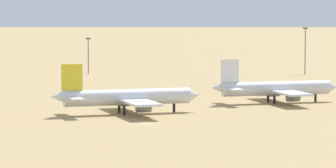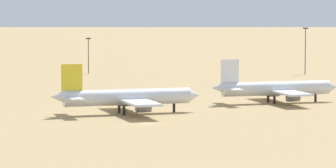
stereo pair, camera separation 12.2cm
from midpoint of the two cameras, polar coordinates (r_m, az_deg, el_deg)
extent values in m
plane|color=tan|center=(225.20, -1.28, -2.24)|extent=(4000.00, 4000.00, 0.00)
cylinder|color=silver|center=(243.96, -2.31, -0.74)|extent=(31.16, 6.42, 3.87)
cone|color=silver|center=(248.86, 1.44, -0.63)|extent=(3.20, 3.90, 3.67)
cone|color=silver|center=(240.08, -6.18, -0.71)|extent=(4.13, 3.60, 3.29)
cube|color=yellow|center=(240.35, -5.43, 0.37)|extent=(5.05, 0.90, 6.29)
cube|color=silver|center=(244.52, -5.61, -0.66)|extent=(3.63, 6.81, 0.35)
cube|color=silver|center=(236.99, -5.22, -0.83)|extent=(3.63, 6.81, 0.35)
cube|color=silver|center=(244.27, -2.09, -0.87)|extent=(9.12, 31.38, 0.54)
cylinder|color=slate|center=(251.62, -2.31, -1.01)|extent=(3.65, 2.41, 2.13)
cylinder|color=slate|center=(237.72, -1.40, -1.35)|extent=(3.65, 2.41, 2.13)
cylinder|color=black|center=(247.58, 0.32, -1.35)|extent=(0.68, 0.68, 2.13)
cylinder|color=black|center=(246.12, -2.77, -1.39)|extent=(0.68, 0.68, 2.13)
cylinder|color=black|center=(241.66, -2.49, -1.51)|extent=(0.68, 0.68, 2.13)
cylinder|color=silver|center=(270.82, 6.07, -0.25)|extent=(30.07, 6.94, 3.73)
cone|color=silver|center=(277.32, 9.18, -0.16)|extent=(3.16, 3.83, 3.54)
cone|color=silver|center=(265.12, 2.82, -0.21)|extent=(4.05, 3.56, 3.17)
cube|color=white|center=(265.81, 3.47, 0.74)|extent=(4.87, 0.99, 6.06)
cube|color=silver|center=(269.68, 3.20, -0.17)|extent=(3.65, 6.63, 0.34)
cube|color=silver|center=(262.67, 3.74, -0.30)|extent=(3.65, 6.63, 0.34)
cube|color=silver|center=(271.22, 6.25, -0.36)|extent=(9.53, 30.36, 0.52)
cylinder|color=slate|center=(278.14, 5.88, -0.50)|extent=(3.56, 2.40, 2.05)
cylinder|color=slate|center=(265.27, 7.01, -0.76)|extent=(3.56, 2.40, 2.05)
cylinder|color=black|center=(275.54, 8.25, -0.79)|extent=(0.65, 0.65, 2.05)
cylinder|color=black|center=(272.64, 5.62, -0.82)|extent=(0.65, 0.65, 2.05)
cylinder|color=black|center=(268.50, 5.97, -0.91)|extent=(0.65, 0.65, 2.05)
cylinder|color=#59595E|center=(376.19, -4.50, 1.55)|extent=(0.36, 0.36, 12.80)
cube|color=#333333|center=(375.87, -4.51, 2.56)|extent=(1.80, 0.50, 0.50)
cylinder|color=#59595E|center=(375.25, 7.69, 1.81)|extent=(0.36, 0.36, 16.67)
cube|color=#333333|center=(374.91, 7.70, 3.12)|extent=(1.80, 0.50, 0.50)
camera|label=1|loc=(0.06, -90.01, 0.00)|focal=108.76mm
camera|label=2|loc=(0.06, 89.99, 0.00)|focal=108.76mm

